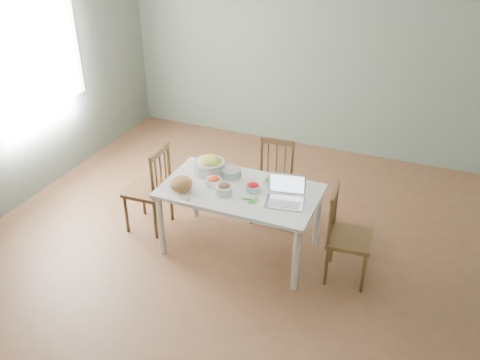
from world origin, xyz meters
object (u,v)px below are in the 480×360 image
at_px(chair_left, 147,188).
at_px(chair_right, 350,236).
at_px(bread_boule, 181,184).
at_px(bowl_squash, 209,165).
at_px(laptop, 285,192).
at_px(chair_far, 271,184).
at_px(dining_table, 240,220).

bearing_deg(chair_left, chair_right, 86.92).
relative_size(bread_boule, bowl_squash, 0.71).
height_order(bowl_squash, laptop, laptop).
distance_m(chair_left, bread_boule, 0.65).
bearing_deg(chair_far, bowl_squash, -141.51).
relative_size(bowl_squash, laptop, 0.90).
xyz_separation_m(chair_far, chair_right, (0.95, -0.61, 0.01)).
height_order(dining_table, chair_left, chair_left).
bearing_deg(laptop, chair_far, 107.45).
height_order(chair_right, bread_boule, chair_right).
bearing_deg(chair_left, chair_far, 115.51).
height_order(chair_left, bowl_squash, chair_left).
distance_m(chair_far, chair_right, 1.13).
distance_m(chair_far, bowl_squash, 0.73).
relative_size(chair_right, laptop, 2.68).
bearing_deg(chair_right, laptop, 90.98).
bearing_deg(chair_right, bread_boule, 92.88).
relative_size(dining_table, chair_far, 1.67).
bearing_deg(bread_boule, chair_far, 54.84).
relative_size(bread_boule, laptop, 0.63).
bearing_deg(bowl_squash, chair_left, -164.70).
xyz_separation_m(chair_right, bread_boule, (-1.54, -0.22, 0.30)).
bearing_deg(laptop, chair_right, -4.17).
height_order(dining_table, chair_far, chair_far).
height_order(chair_far, bowl_squash, chair_far).
xyz_separation_m(chair_right, laptop, (-0.59, -0.06, 0.35)).
xyz_separation_m(chair_far, bread_boule, (-0.59, -0.83, 0.31)).
distance_m(chair_left, bowl_squash, 0.72).
bearing_deg(chair_far, laptop, -65.13).
bearing_deg(dining_table, bowl_squash, 156.04).
distance_m(dining_table, bread_boule, 0.67).
bearing_deg(laptop, dining_table, 161.10).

